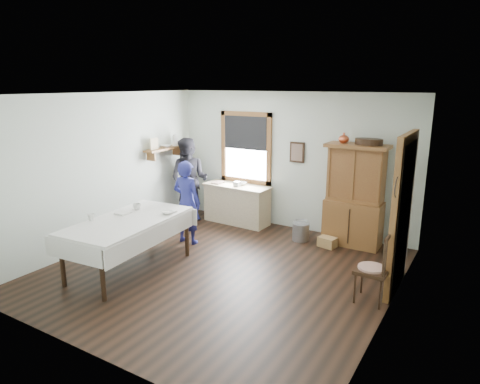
# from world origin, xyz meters

# --- Properties ---
(room) EXTENTS (5.01, 5.01, 2.70)m
(room) POSITION_xyz_m (0.00, 0.00, 1.35)
(room) COLOR black
(room) RESTS_ON ground
(window) EXTENTS (1.18, 0.07, 1.48)m
(window) POSITION_xyz_m (-1.00, 2.46, 1.63)
(window) COLOR white
(window) RESTS_ON room
(doorway) EXTENTS (0.09, 1.14, 2.22)m
(doorway) POSITION_xyz_m (2.46, 0.85, 1.16)
(doorway) COLOR #40362D
(doorway) RESTS_ON room
(wall_shelf) EXTENTS (0.24, 1.00, 0.44)m
(wall_shelf) POSITION_xyz_m (-2.37, 1.54, 1.57)
(wall_shelf) COLOR brown
(wall_shelf) RESTS_ON room
(framed_picture) EXTENTS (0.30, 0.04, 0.40)m
(framed_picture) POSITION_xyz_m (0.15, 2.46, 1.55)
(framed_picture) COLOR black
(framed_picture) RESTS_ON room
(rug_beater) EXTENTS (0.01, 0.27, 0.27)m
(rug_beater) POSITION_xyz_m (2.45, 0.30, 1.72)
(rug_beater) COLOR black
(rug_beater) RESTS_ON room
(work_counter) EXTENTS (1.43, 0.60, 0.81)m
(work_counter) POSITION_xyz_m (-1.04, 2.17, 0.40)
(work_counter) COLOR #C3B188
(work_counter) RESTS_ON room
(china_hutch) EXTENTS (1.08, 0.51, 1.83)m
(china_hutch) POSITION_xyz_m (1.40, 2.17, 0.92)
(china_hutch) COLOR brown
(china_hutch) RESTS_ON room
(dining_table) EXTENTS (1.24, 2.15, 0.83)m
(dining_table) POSITION_xyz_m (-1.25, -0.70, 0.42)
(dining_table) COLOR silver
(dining_table) RESTS_ON room
(spindle_chair) EXTENTS (0.46, 0.46, 0.98)m
(spindle_chair) POSITION_xyz_m (2.24, 0.25, 0.49)
(spindle_chair) COLOR black
(spindle_chair) RESTS_ON room
(pail) EXTENTS (0.41, 0.41, 0.33)m
(pail) POSITION_xyz_m (0.53, 1.89, 0.17)
(pail) COLOR gray
(pail) RESTS_ON room
(wicker_basket) EXTENTS (0.34, 0.27, 0.18)m
(wicker_basket) POSITION_xyz_m (1.07, 1.83, 0.09)
(wicker_basket) COLOR #A3814A
(wicker_basket) RESTS_ON room
(woman_blue) EXTENTS (0.53, 0.35, 1.41)m
(woman_blue) POSITION_xyz_m (-1.22, 0.73, 0.71)
(woman_blue) COLOR navy
(woman_blue) RESTS_ON room
(figure_dark) EXTENTS (0.92, 0.79, 1.63)m
(figure_dark) POSITION_xyz_m (-2.01, 1.83, 0.81)
(figure_dark) COLOR black
(figure_dark) RESTS_ON room
(table_cup_a) EXTENTS (0.13, 0.13, 0.10)m
(table_cup_a) POSITION_xyz_m (-1.50, -0.23, 0.88)
(table_cup_a) COLOR silver
(table_cup_a) RESTS_ON dining_table
(table_cup_b) EXTENTS (0.14, 0.14, 0.10)m
(table_cup_b) POSITION_xyz_m (-1.68, -1.01, 0.88)
(table_cup_b) COLOR silver
(table_cup_b) RESTS_ON dining_table
(table_bowl) EXTENTS (0.26, 0.26, 0.05)m
(table_bowl) POSITION_xyz_m (-0.90, -0.17, 0.86)
(table_bowl) COLOR silver
(table_bowl) RESTS_ON dining_table
(counter_book) EXTENTS (0.18, 0.23, 0.02)m
(counter_book) POSITION_xyz_m (-1.58, 2.14, 0.82)
(counter_book) COLOR #775E4F
(counter_book) RESTS_ON work_counter
(counter_bowl) EXTENTS (0.20, 0.20, 0.06)m
(counter_bowl) POSITION_xyz_m (-0.96, 2.24, 0.84)
(counter_bowl) COLOR silver
(counter_bowl) RESTS_ON work_counter
(shelf_bowl) EXTENTS (0.22, 0.22, 0.05)m
(shelf_bowl) POSITION_xyz_m (-2.37, 1.55, 1.60)
(shelf_bowl) COLOR silver
(shelf_bowl) RESTS_ON wall_shelf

